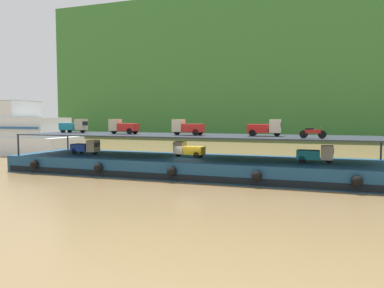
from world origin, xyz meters
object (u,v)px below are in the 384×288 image
(mini_truck_lower_aft, at_px, (188,149))
(mini_truck_upper_bow, at_px, (265,128))
(mini_truck_lower_mid, at_px, (316,154))
(mini_truck_upper_mid, at_px, (123,127))
(mini_truck_lower_stern, at_px, (86,147))
(cargo_barge, at_px, (190,166))
(motorcycle_upper_port, at_px, (313,133))
(mini_truck_upper_stern, at_px, (74,126))
(mini_truck_upper_fore, at_px, (187,127))

(mini_truck_lower_aft, bearing_deg, mini_truck_upper_bow, -1.63)
(mini_truck_lower_aft, distance_m, mini_truck_lower_mid, 10.81)
(mini_truck_lower_mid, relative_size, mini_truck_upper_mid, 1.01)
(mini_truck_lower_stern, relative_size, mini_truck_upper_mid, 1.02)
(mini_truck_lower_stern, bearing_deg, cargo_barge, 2.72)
(mini_truck_lower_mid, bearing_deg, mini_truck_lower_aft, 176.54)
(mini_truck_lower_stern, height_order, mini_truck_lower_aft, same)
(cargo_barge, height_order, mini_truck_upper_mid, mini_truck_upper_mid)
(mini_truck_lower_stern, relative_size, mini_truck_lower_aft, 1.00)
(cargo_barge, height_order, motorcycle_upper_port, motorcycle_upper_port)
(mini_truck_upper_stern, distance_m, mini_truck_upper_fore, 12.51)
(mini_truck_lower_mid, bearing_deg, cargo_barge, 177.60)
(mini_truck_lower_stern, height_order, mini_truck_upper_mid, mini_truck_upper_mid)
(cargo_barge, distance_m, mini_truck_upper_fore, 3.47)
(mini_truck_lower_aft, height_order, mini_truck_upper_stern, mini_truck_upper_stern)
(mini_truck_upper_fore, height_order, motorcycle_upper_port, mini_truck_upper_fore)
(mini_truck_lower_stern, height_order, mini_truck_lower_mid, same)
(mini_truck_lower_stern, distance_m, mini_truck_upper_fore, 10.58)
(cargo_barge, relative_size, mini_truck_upper_bow, 11.88)
(mini_truck_upper_fore, distance_m, motorcycle_upper_port, 10.55)
(mini_truck_lower_mid, distance_m, mini_truck_upper_bow, 4.53)
(cargo_barge, xyz_separation_m, motorcycle_upper_port, (10.35, -2.17, 3.18))
(cargo_barge, distance_m, mini_truck_upper_mid, 7.42)
(mini_truck_lower_aft, height_order, motorcycle_upper_port, motorcycle_upper_port)
(cargo_barge, bearing_deg, mini_truck_upper_mid, -178.78)
(cargo_barge, height_order, mini_truck_upper_fore, mini_truck_upper_fore)
(mini_truck_lower_stern, bearing_deg, mini_truck_lower_aft, 3.93)
(mini_truck_lower_mid, height_order, mini_truck_upper_stern, mini_truck_upper_stern)
(mini_truck_lower_mid, xyz_separation_m, motorcycle_upper_port, (-0.23, -1.73, 1.74))
(mini_truck_lower_aft, bearing_deg, mini_truck_upper_mid, -176.87)
(mini_truck_upper_stern, distance_m, mini_truck_upper_bow, 19.08)
(mini_truck_lower_stern, distance_m, mini_truck_upper_stern, 3.07)
(mini_truck_lower_aft, xyz_separation_m, mini_truck_upper_fore, (0.15, -0.68, 2.00))
(mini_truck_lower_mid, relative_size, mini_truck_upper_bow, 0.99)
(mini_truck_upper_stern, bearing_deg, mini_truck_upper_fore, -4.72)
(cargo_barge, distance_m, mini_truck_lower_stern, 10.56)
(mini_truck_lower_aft, distance_m, motorcycle_upper_port, 10.96)
(mini_truck_lower_aft, relative_size, mini_truck_upper_mid, 1.02)
(cargo_barge, bearing_deg, mini_truck_upper_fore, -97.62)
(mini_truck_lower_mid, bearing_deg, mini_truck_lower_stern, -179.86)
(cargo_barge, height_order, mini_truck_lower_aft, mini_truck_lower_aft)
(cargo_barge, distance_m, mini_truck_lower_aft, 1.47)
(mini_truck_upper_mid, height_order, mini_truck_upper_fore, same)
(mini_truck_upper_stern, bearing_deg, mini_truck_upper_mid, -6.69)
(cargo_barge, xyz_separation_m, mini_truck_lower_stern, (-10.45, -0.50, 1.44))
(mini_truck_lower_mid, distance_m, mini_truck_upper_stern, 23.22)
(mini_truck_lower_aft, distance_m, mini_truck_upper_stern, 12.49)
(mini_truck_lower_stern, height_order, mini_truck_upper_fore, mini_truck_upper_fore)
(cargo_barge, height_order, mini_truck_lower_mid, mini_truck_lower_mid)
(mini_truck_upper_stern, bearing_deg, mini_truck_lower_stern, -26.83)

